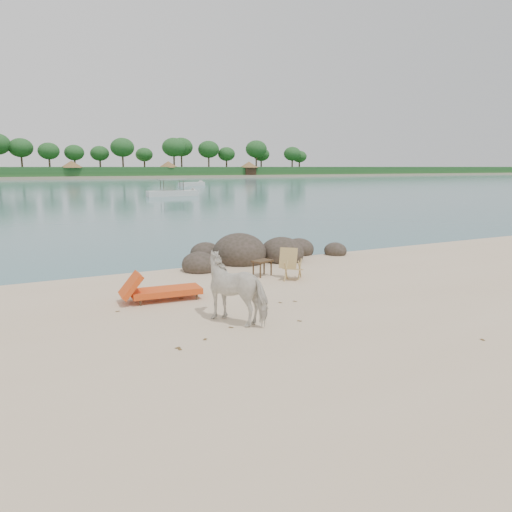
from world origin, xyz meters
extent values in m
plane|color=#3A6E74|center=(0.00, 90.00, 0.00)|extent=(400.00, 400.00, 0.00)
cube|color=tan|center=(0.00, 170.00, 0.00)|extent=(420.00, 90.00, 1.40)
cube|color=#1E4C1E|center=(0.00, 135.00, 1.90)|extent=(420.00, 18.00, 2.40)
ellipsoid|color=#312B21|center=(0.12, 5.34, 0.19)|extent=(1.06, 1.17, 0.79)
ellipsoid|color=#312B21|center=(1.82, 6.04, 0.31)|extent=(1.75, 1.93, 1.31)
ellipsoid|color=#312B21|center=(3.22, 5.64, 0.25)|extent=(1.44, 1.58, 1.08)
ellipsoid|color=#312B21|center=(4.42, 6.44, 0.18)|extent=(1.04, 1.14, 0.78)
ellipsoid|color=#312B21|center=(5.52, 5.74, 0.14)|extent=(0.79, 0.87, 0.59)
ellipsoid|color=#312B21|center=(1.02, 7.04, 0.19)|extent=(1.06, 1.17, 0.80)
ellipsoid|color=#312B21|center=(2.62, 7.24, 0.11)|extent=(0.64, 0.70, 0.48)
imported|color=white|center=(-0.99, 0.31, 0.69)|extent=(1.46, 1.80, 1.39)
plane|color=brown|center=(2.45, -2.85, 0.01)|extent=(0.12, 0.12, 0.00)
plane|color=brown|center=(0.10, -0.33, 0.01)|extent=(0.14, 0.14, 0.00)
plane|color=brown|center=(0.67, 3.62, 0.01)|extent=(0.13, 0.13, 0.00)
plane|color=brown|center=(0.44, 2.56, 0.01)|extent=(0.13, 0.13, 0.00)
plane|color=brown|center=(-2.04, -0.47, 0.01)|extent=(0.14, 0.14, 0.00)
plane|color=brown|center=(-2.63, -0.65, 0.01)|extent=(0.12, 0.12, 0.00)
plane|color=brown|center=(0.17, 1.20, 0.01)|extent=(0.14, 0.14, 0.00)
plane|color=brown|center=(-3.06, 2.10, 0.01)|extent=(0.12, 0.12, 0.00)
plane|color=brown|center=(-1.33, -0.06, 0.01)|extent=(0.14, 0.14, 0.00)
plane|color=brown|center=(-1.48, 2.46, 0.01)|extent=(0.12, 0.12, 0.00)
plane|color=brown|center=(0.82, 0.99, 0.01)|extent=(0.14, 0.14, 0.00)
plane|color=brown|center=(-2.62, -0.73, 0.01)|extent=(0.10, 0.10, 0.00)
plane|color=brown|center=(0.45, 1.05, 0.01)|extent=(0.12, 0.12, 0.00)
camera|label=1|loc=(-5.27, -8.63, 3.15)|focal=35.00mm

